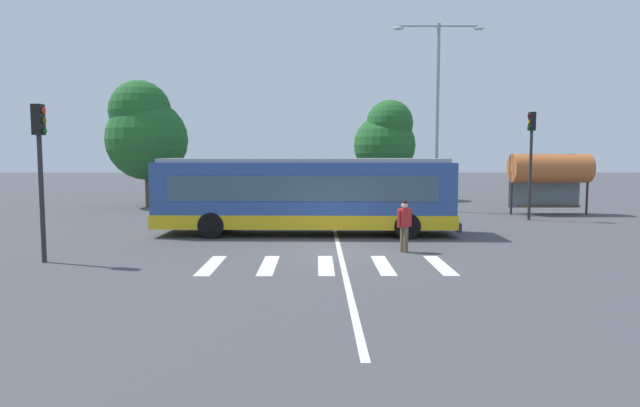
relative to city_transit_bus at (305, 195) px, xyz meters
name	(u,v)px	position (x,y,z in m)	size (l,w,h in m)	color
ground_plane	(333,251)	(1.04, -3.90, -1.59)	(160.00, 160.00, 0.00)	#47474C
city_transit_bus	(305,195)	(0.00, 0.00, 0.00)	(12.02, 2.91, 3.06)	black
pedestrian_crossing_street	(404,223)	(3.37, -4.13, -0.62)	(0.50, 0.44, 1.72)	brown
parked_car_black	(277,196)	(-1.82, 10.12, -0.82)	(1.98, 4.56, 1.35)	black
parked_car_blue	(323,196)	(0.85, 10.10, -0.82)	(1.99, 4.56, 1.35)	black
parked_car_charcoal	(367,196)	(3.41, 10.19, -0.82)	(1.96, 4.54, 1.35)	black
traffic_light_near_corner	(40,157)	(-7.67, -5.77, 1.56)	(0.33, 0.32, 4.69)	#28282B
traffic_light_far_corner	(531,149)	(10.92, 4.84, 1.91)	(0.33, 0.32, 5.27)	#28282B
bus_stop_shelter	(550,169)	(12.97, 7.42, 0.83)	(4.19, 1.54, 3.25)	#28282B
twin_arm_street_lamp	(437,98)	(7.21, 9.01, 4.74)	(5.01, 0.32, 10.41)	#939399
background_tree_left	(145,131)	(-9.99, 11.87, 3.03)	(4.92, 4.92, 7.68)	brown
background_tree_right	(386,139)	(5.46, 17.77, 2.73)	(4.44, 4.44, 7.09)	brown
crosswalk_painted_stripes	(326,265)	(0.76, -6.28, -1.58)	(7.12, 2.92, 0.01)	silver
lane_center_line	(337,242)	(1.25, -1.90, -1.59)	(0.16, 24.00, 0.01)	silver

